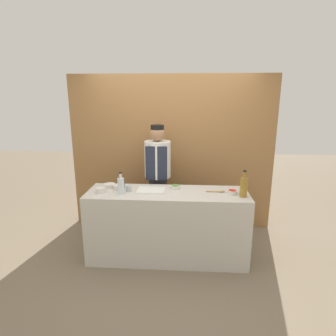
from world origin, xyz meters
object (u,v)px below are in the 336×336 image
object	(u,v)px
sauce_bowl_yellow	(118,187)
bottle_clear	(121,185)
cutting_board	(151,190)
bottle_vinegar	(244,186)
sauce_bowl_white	(101,190)
sauce_bowl_red	(232,192)
sauce_bowl_green	(175,187)
cup_blue	(121,184)
sauce_bowl_orange	(109,185)
wooden_spoon	(218,191)
cup_steel	(129,188)
chef_center	(158,178)

from	to	relation	value
sauce_bowl_yellow	bottle_clear	bearing A→B (deg)	-63.08
cutting_board	bottle_vinegar	xyz separation A→B (m)	(1.13, -0.13, 0.12)
sauce_bowl_white	cutting_board	world-z (taller)	sauce_bowl_white
sauce_bowl_yellow	sauce_bowl_red	world-z (taller)	sauce_bowl_yellow
sauce_bowl_yellow	sauce_bowl_green	bearing A→B (deg)	6.37
bottle_vinegar	cup_blue	distance (m)	1.57
sauce_bowl_white	sauce_bowl_orange	world-z (taller)	sauce_bowl_white
cutting_board	wooden_spoon	xyz separation A→B (m)	(0.84, 0.01, 0.00)
sauce_bowl_red	cup_blue	distance (m)	1.44
sauce_bowl_red	bottle_vinegar	distance (m)	0.17
cutting_board	bottle_clear	bearing A→B (deg)	-161.56
cup_blue	cutting_board	bearing A→B (deg)	-19.55
sauce_bowl_white	bottle_vinegar	world-z (taller)	bottle_vinegar
sauce_bowl_green	cup_blue	distance (m)	0.72
sauce_bowl_yellow	cup_steel	distance (m)	0.16
sauce_bowl_white	wooden_spoon	distance (m)	1.46
sauce_bowl_yellow	cup_steel	xyz separation A→B (m)	(0.15, -0.06, 0.01)
sauce_bowl_yellow	sauce_bowl_red	size ratio (longest dim) A/B	0.97
sauce_bowl_yellow	chef_center	world-z (taller)	chef_center
sauce_bowl_orange	sauce_bowl_red	bearing A→B (deg)	-5.84
sauce_bowl_red	wooden_spoon	bearing A→B (deg)	161.58
sauce_bowl_yellow	bottle_vinegar	distance (m)	1.57
sauce_bowl_orange	bottle_clear	world-z (taller)	bottle_clear
cutting_board	bottle_vinegar	size ratio (longest dim) A/B	1.05
sauce_bowl_green	sauce_bowl_white	bearing A→B (deg)	-167.54
sauce_bowl_red	bottle_clear	size ratio (longest dim) A/B	0.44
cup_steel	chef_center	xyz separation A→B (m)	(0.31, 0.60, -0.04)
sauce_bowl_green	bottle_vinegar	xyz separation A→B (m)	(0.82, -0.24, 0.10)
sauce_bowl_yellow	chef_center	size ratio (longest dim) A/B	0.07
sauce_bowl_orange	cup_steel	bearing A→B (deg)	-26.40
sauce_bowl_green	sauce_bowl_red	size ratio (longest dim) A/B	1.02
cutting_board	sauce_bowl_orange	bearing A→B (deg)	168.42
sauce_bowl_yellow	sauce_bowl_red	xyz separation A→B (m)	(1.45, -0.08, -0.00)
cutting_board	sauce_bowl_green	bearing A→B (deg)	20.47
cutting_board	bottle_clear	distance (m)	0.39
sauce_bowl_orange	cup_blue	bearing A→B (deg)	11.24
sauce_bowl_red	chef_center	bearing A→B (deg)	147.82
bottle_clear	sauce_bowl_red	bearing A→B (deg)	3.07
chef_center	sauce_bowl_yellow	bearing A→B (deg)	-130.28
sauce_bowl_orange	chef_center	world-z (taller)	chef_center
bottle_clear	cup_steel	xyz separation A→B (m)	(0.07, 0.09, -0.07)
bottle_clear	bottle_vinegar	bearing A→B (deg)	-0.34
sauce_bowl_green	cutting_board	distance (m)	0.32
bottle_vinegar	cup_steel	distance (m)	1.42
wooden_spoon	chef_center	xyz separation A→B (m)	(-0.81, 0.56, -0.01)
sauce_bowl_red	sauce_bowl_green	bearing A→B (deg)	167.38
sauce_bowl_yellow	chef_center	xyz separation A→B (m)	(0.46, 0.54, -0.03)
cup_blue	cup_steel	bearing A→B (deg)	-52.77
sauce_bowl_yellow	cup_steel	world-z (taller)	cup_steel
cup_blue	chef_center	xyz separation A→B (m)	(0.44, 0.43, -0.04)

